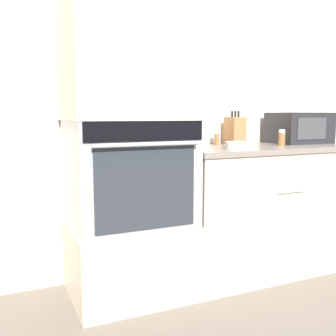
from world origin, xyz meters
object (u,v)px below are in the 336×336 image
Objects in this scene: wall_oven at (129,172)px; condiment_jar_far at (217,138)px; knife_block at (235,131)px; bowl at (237,145)px; condiment_jar_mid at (196,142)px; microwave at (299,128)px; condiment_jar_near at (282,138)px.

wall_oven is 7.07× the size of condiment_jar_far.
knife_block is 0.41m from bowl.
microwave is at bearing -4.37° from condiment_jar_mid.
microwave is (1.42, 0.09, 0.25)m from wall_oven.
wall_oven reaches higher than condiment_jar_mid.
condiment_jar_near is at bearing -3.28° from wall_oven.
bowl is 1.34× the size of condiment_jar_near.
wall_oven reaches higher than bowl.
knife_block is 2.13× the size of condiment_jar_near.
condiment_jar_near is (-0.30, -0.16, -0.06)m from microwave.
bowl is at bearing -13.12° from wall_oven.
condiment_jar_near reaches higher than condiment_jar_far.
condiment_jar_near reaches higher than bowl.
wall_oven is at bearing 176.72° from condiment_jar_near.
microwave is at bearing 18.75° from bowl.
condiment_jar_mid is (-0.34, -0.02, -0.07)m from knife_block.
microwave reaches higher than condiment_jar_mid.
knife_block is at bearing 58.43° from bowl.
microwave reaches higher than wall_oven.
condiment_jar_near is at bearing -46.74° from knife_block.
knife_block is (-0.53, 0.09, -0.02)m from microwave.
microwave is 3.78× the size of condiment_jar_near.
microwave is 0.79m from bowl.
condiment_jar_mid is at bearing -164.41° from condiment_jar_far.
bowl is (-0.74, -0.25, -0.09)m from microwave.
wall_oven reaches higher than condiment_jar_far.
condiment_jar_far is at bearing 78.75° from bowl.
wall_oven is 2.88× the size of knife_block.
condiment_jar_near is (0.44, 0.09, 0.03)m from bowl.
wall_oven is at bearing -168.49° from knife_block.
condiment_jar_far is (0.21, 0.06, 0.02)m from condiment_jar_mid.
microwave is 0.88m from condiment_jar_mid.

